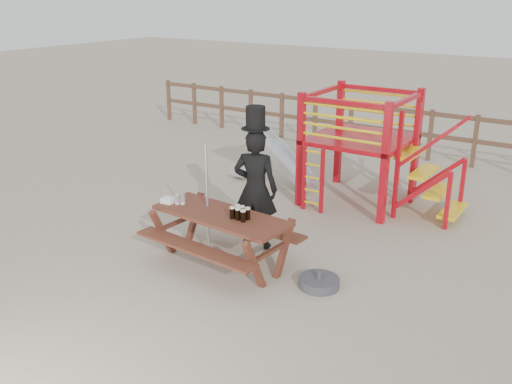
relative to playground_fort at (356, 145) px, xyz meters
name	(u,v)px	position (x,y,z in m)	size (l,w,h in m)	color
ground	(240,271)	(-0.12, -3.58, -1.07)	(60.00, 60.00, 0.00)	tan
back_fence	(410,127)	(-0.12, 3.42, -0.34)	(15.09, 0.09, 1.20)	brown
playground_fort	(356,145)	(0.00, 0.00, 0.00)	(4.71, 1.84, 2.10)	#AB0B15
picnic_table	(221,233)	(-0.48, -3.53, -0.57)	(2.15, 1.57, 0.79)	brown
man_with_hat	(256,186)	(-0.41, -2.73, -0.08)	(0.79, 0.63, 2.21)	black
metal_pole	(207,201)	(-0.83, -3.39, -0.21)	(0.04, 0.04, 1.73)	#B2B2B7
parasol_base	(319,282)	(1.02, -3.35, -1.01)	(0.55, 0.55, 0.23)	#3B3B41
paper_bag	(168,200)	(-1.40, -3.61, -0.24)	(0.18, 0.14, 0.08)	white
stout_pints	(240,213)	(-0.14, -3.53, -0.19)	(0.27, 0.19, 0.17)	black
empty_glasses	(180,200)	(-1.21, -3.55, -0.21)	(0.15, 0.12, 0.15)	silver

